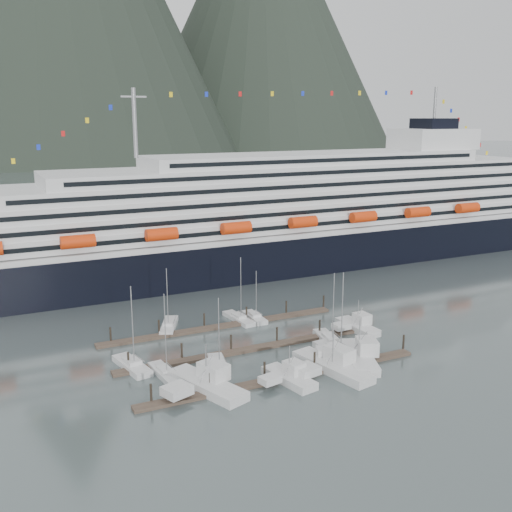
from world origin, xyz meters
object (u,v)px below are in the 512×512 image
(sailboat_e, at_px, (169,326))
(trawler_d, at_px, (358,356))
(sailboat_h, at_px, (337,352))
(trawler_b, at_px, (289,377))
(cruise_ship, at_px, (285,222))
(sailboat_c, at_px, (218,366))
(sailboat_b, at_px, (165,374))
(trawler_c, at_px, (332,366))
(trawler_e, at_px, (357,326))
(trawler_a, at_px, (206,384))
(sailboat_a, at_px, (132,366))
(sailboat_g, at_px, (239,319))
(sailboat_f, at_px, (255,318))
(sailboat_d, at_px, (330,341))

(sailboat_e, distance_m, trawler_d, 37.36)
(sailboat_h, relative_size, trawler_b, 1.48)
(cruise_ship, distance_m, sailboat_c, 71.89)
(sailboat_b, bearing_deg, trawler_c, -116.64)
(cruise_ship, height_order, trawler_e, cruise_ship)
(trawler_a, height_order, trawler_e, trawler_a)
(cruise_ship, distance_m, sailboat_b, 76.75)
(sailboat_a, relative_size, sailboat_g, 1.07)
(cruise_ship, distance_m, sailboat_e, 57.54)
(sailboat_c, height_order, sailboat_g, sailboat_g)
(sailboat_f, relative_size, trawler_c, 0.68)
(sailboat_f, bearing_deg, sailboat_c, 142.40)
(trawler_b, bearing_deg, trawler_e, -69.21)
(cruise_ship, xyz_separation_m, sailboat_d, (-20.52, -55.21, -11.62))
(sailboat_b, height_order, sailboat_h, sailboat_h)
(trawler_a, bearing_deg, sailboat_g, -52.80)
(cruise_ship, distance_m, trawler_c, 71.76)
(cruise_ship, relative_size, sailboat_a, 14.37)
(sailboat_d, height_order, trawler_e, sailboat_d)
(sailboat_f, bearing_deg, trawler_e, -131.46)
(cruise_ship, height_order, sailboat_f, cruise_ship)
(sailboat_d, distance_m, sailboat_f, 18.84)
(sailboat_b, xyz_separation_m, sailboat_f, (24.40, 18.12, -0.02))
(sailboat_b, distance_m, sailboat_h, 29.54)
(sailboat_d, relative_size, sailboat_g, 1.02)
(cruise_ship, bearing_deg, sailboat_e, -141.67)
(sailboat_a, bearing_deg, sailboat_h, -116.65)
(sailboat_e, xyz_separation_m, trawler_e, (32.06, -16.70, 0.45))
(sailboat_h, xyz_separation_m, trawler_b, (-12.68, -5.82, 0.39))
(sailboat_a, distance_m, sailboat_g, 28.64)
(sailboat_f, bearing_deg, trawler_c, -177.73)
(trawler_a, relative_size, trawler_d, 1.07)
(sailboat_e, xyz_separation_m, sailboat_h, (21.86, -25.31, 0.04))
(sailboat_c, distance_m, trawler_a, 8.10)
(sailboat_d, distance_m, sailboat_g, 20.80)
(trawler_d, xyz_separation_m, trawler_e, (8.61, 12.38, -0.14))
(sailboat_e, distance_m, trawler_b, 32.46)
(sailboat_a, xyz_separation_m, trawler_c, (28.55, -14.99, 0.52))
(sailboat_h, bearing_deg, sailboat_a, 68.78)
(sailboat_b, distance_m, trawler_c, 26.56)
(trawler_d, distance_m, trawler_e, 15.08)
(sailboat_b, xyz_separation_m, sailboat_c, (8.76, -0.92, -0.01))
(sailboat_h, distance_m, trawler_c, 7.03)
(sailboat_g, bearing_deg, cruise_ship, -45.33)
(sailboat_h, height_order, trawler_c, sailboat_h)
(sailboat_e, bearing_deg, sailboat_h, -114.81)
(sailboat_g, relative_size, trawler_d, 0.97)
(sailboat_c, distance_m, sailboat_g, 23.34)
(cruise_ship, bearing_deg, sailboat_d, -110.39)
(sailboat_a, bearing_deg, sailboat_g, -71.70)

